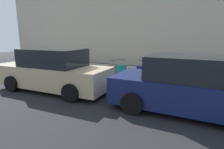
% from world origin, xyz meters
% --- Properties ---
extents(ground_plane, '(40.00, 40.00, 0.00)m').
position_xyz_m(ground_plane, '(0.00, 0.00, 0.00)').
color(ground_plane, black).
extents(sidewalk_curb, '(18.00, 5.00, 0.14)m').
position_xyz_m(sidewalk_curb, '(0.00, -2.50, 0.07)').
color(sidewalk_curb, gray).
rests_on(sidewalk_curb, ground_plane).
extents(building_facade_sidewalk_side, '(24.00, 3.00, 8.08)m').
position_xyz_m(building_facade_sidewalk_side, '(0.00, -7.62, 4.04)').
color(building_facade_sidewalk_side, '#B2A893').
rests_on(building_facade_sidewalk_side, ground_plane).
extents(suitcase_red_0, '(0.37, 0.25, 0.72)m').
position_xyz_m(suitcase_red_0, '(-4.03, -0.78, 0.47)').
color(suitcase_red_0, red).
rests_on(suitcase_red_0, sidewalk_curb).
extents(suitcase_black_1, '(0.36, 0.25, 0.78)m').
position_xyz_m(suitcase_black_1, '(-3.58, -0.82, 0.42)').
color(suitcase_black_1, black).
rests_on(suitcase_black_1, sidewalk_curb).
extents(suitcase_silver_2, '(0.43, 0.27, 0.84)m').
position_xyz_m(suitcase_silver_2, '(-3.11, -0.79, 0.42)').
color(suitcase_silver_2, '#9EA0A8').
rests_on(suitcase_silver_2, sidewalk_curb).
extents(suitcase_navy_3, '(0.49, 0.23, 1.02)m').
position_xyz_m(suitcase_navy_3, '(-2.56, -0.86, 0.51)').
color(suitcase_navy_3, navy).
rests_on(suitcase_navy_3, sidewalk_curb).
extents(suitcase_olive_4, '(0.36, 0.21, 0.61)m').
position_xyz_m(suitcase_olive_4, '(-2.06, -0.82, 0.42)').
color(suitcase_olive_4, '#59601E').
rests_on(suitcase_olive_4, sidewalk_curb).
extents(suitcase_teal_5, '(0.48, 0.23, 0.99)m').
position_xyz_m(suitcase_teal_5, '(-1.55, -0.78, 0.51)').
color(suitcase_teal_5, '#0F606B').
rests_on(suitcase_teal_5, sidewalk_curb).
extents(suitcase_maroon_6, '(0.39, 0.19, 0.92)m').
position_xyz_m(suitcase_maroon_6, '(-1.04, -0.91, 0.46)').
color(suitcase_maroon_6, maroon).
rests_on(suitcase_maroon_6, sidewalk_curb).
extents(suitcase_red_7, '(0.50, 0.28, 0.58)m').
position_xyz_m(suitcase_red_7, '(-0.51, -0.87, 0.40)').
color(suitcase_red_7, red).
rests_on(suitcase_red_7, sidewalk_curb).
extents(suitcase_black_8, '(0.39, 0.23, 0.88)m').
position_xyz_m(suitcase_black_8, '(0.01, -0.91, 0.44)').
color(suitcase_black_8, black).
rests_on(suitcase_black_8, sidewalk_curb).
extents(fire_hydrant, '(0.39, 0.21, 0.80)m').
position_xyz_m(fire_hydrant, '(0.86, -0.84, 0.56)').
color(fire_hydrant, '#99999E').
rests_on(fire_hydrant, sidewalk_curb).
extents(bollard_post, '(0.13, 0.13, 0.78)m').
position_xyz_m(bollard_post, '(1.35, -0.69, 0.53)').
color(bollard_post, '#333338').
rests_on(bollard_post, sidewalk_curb).
extents(parking_meter, '(0.12, 0.09, 1.27)m').
position_xyz_m(parking_meter, '(-5.30, -1.09, 0.97)').
color(parking_meter, slate).
rests_on(parking_meter, sidewalk_curb).
extents(parked_car_navy_0, '(4.42, 2.19, 1.65)m').
position_xyz_m(parked_car_navy_0, '(-4.59, 1.48, 0.77)').
color(parked_car_navy_0, '#141E4C').
rests_on(parked_car_navy_0, ground_plane).
extents(parked_car_beige_1, '(4.68, 2.00, 1.70)m').
position_xyz_m(parked_car_beige_1, '(0.45, 1.48, 0.79)').
color(parked_car_beige_1, tan).
rests_on(parked_car_beige_1, ground_plane).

